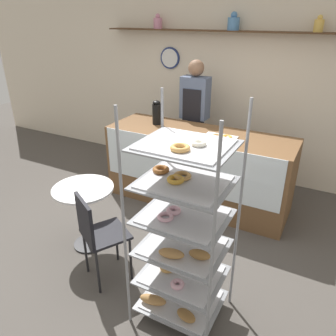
% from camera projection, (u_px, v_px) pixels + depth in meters
% --- Properties ---
extents(ground_plane, '(14.00, 14.00, 0.00)m').
position_uv_depth(ground_plane, '(148.00, 254.00, 3.48)').
color(ground_plane, '#4C4742').
extents(back_wall, '(10.00, 0.30, 2.70)m').
position_uv_depth(back_wall, '(230.00, 86.00, 4.82)').
color(back_wall, beige).
rests_on(back_wall, ground_plane).
extents(display_counter, '(2.37, 0.77, 0.98)m').
position_uv_depth(display_counter, '(198.00, 168.00, 4.29)').
color(display_counter, brown).
rests_on(display_counter, ground_plane).
extents(pastry_rack, '(0.69, 0.60, 1.82)m').
position_uv_depth(pastry_rack, '(182.00, 235.00, 2.47)').
color(pastry_rack, gray).
rests_on(pastry_rack, ground_plane).
extents(person_worker, '(0.38, 0.23, 1.77)m').
position_uv_depth(person_worker, '(194.00, 117.00, 4.67)').
color(person_worker, '#282833').
rests_on(person_worker, ground_plane).
extents(cafe_table, '(0.63, 0.63, 0.71)m').
position_uv_depth(cafe_table, '(85.00, 203.00, 3.42)').
color(cafe_table, '#262628').
rests_on(cafe_table, ground_plane).
extents(cafe_chair, '(0.52, 0.52, 0.90)m').
position_uv_depth(cafe_chair, '(96.00, 230.00, 2.93)').
color(cafe_chair, black).
rests_on(cafe_chair, ground_plane).
extents(coffee_carafe, '(0.12, 0.12, 0.32)m').
position_uv_depth(coffee_carafe, '(157.00, 113.00, 4.33)').
color(coffee_carafe, black).
rests_on(coffee_carafe, display_counter).
extents(donut_tray_counter, '(0.39, 0.29, 0.05)m').
position_uv_depth(donut_tray_counter, '(222.00, 137.00, 3.86)').
color(donut_tray_counter, white).
rests_on(donut_tray_counter, display_counter).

